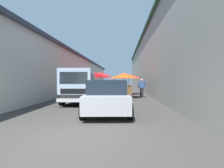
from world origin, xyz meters
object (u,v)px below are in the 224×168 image
at_px(fruit_stall_near_right, 129,79).
at_px(delivery_truck, 80,87).
at_px(fruit_stall_far_right, 100,76).
at_px(hatchback_car, 107,96).
at_px(plastic_stool, 115,96).
at_px(vendor_in_shade, 114,85).
at_px(vendor_by_crates, 142,87).
at_px(fruit_stall_mid_lane, 90,75).
at_px(fruit_stall_far_left, 124,78).
at_px(fruit_stall_near_left, 102,78).

relative_size(fruit_stall_near_right, delivery_truck, 0.44).
bearing_deg(fruit_stall_far_right, hatchback_car, -170.84).
bearing_deg(plastic_stool, vendor_in_shade, 4.49).
height_order(delivery_truck, vendor_by_crates, delivery_truck).
height_order(fruit_stall_mid_lane, fruit_stall_far_left, fruit_stall_mid_lane).
bearing_deg(fruit_stall_mid_lane, hatchback_car, -163.47).
xyz_separation_m(fruit_stall_near_right, vendor_in_shade, (-2.14, 1.34, -0.55)).
relative_size(fruit_stall_near_left, fruit_stall_mid_lane, 1.03).
bearing_deg(fruit_stall_near_left, delivery_truck, -178.49).
xyz_separation_m(fruit_stall_near_left, fruit_stall_far_right, (-2.70, -0.13, 0.22)).
bearing_deg(fruit_stall_near_right, fruit_stall_mid_lane, 109.42).
distance_m(hatchback_car, vendor_in_shade, 7.10).
relative_size(fruit_stall_near_left, fruit_stall_near_right, 1.22).
height_order(fruit_stall_near_right, vendor_in_shade, fruit_stall_near_right).
relative_size(fruit_stall_far_left, vendor_in_shade, 1.47).
distance_m(vendor_by_crates, vendor_in_shade, 2.35).
height_order(fruit_stall_far_left, vendor_by_crates, fruit_stall_far_left).
bearing_deg(vendor_in_shade, delivery_truck, 157.76).
height_order(fruit_stall_far_left, plastic_stool, fruit_stall_far_left).
distance_m(fruit_stall_far_left, plastic_stool, 2.12).
bearing_deg(fruit_stall_far_right, vendor_by_crates, -145.15).
height_order(fruit_stall_near_left, fruit_stall_far_left, fruit_stall_near_left).
height_order(fruit_stall_mid_lane, plastic_stool, fruit_stall_mid_lane).
distance_m(fruit_stall_near_left, vendor_in_shade, 9.02).
height_order(fruit_stall_far_right, fruit_stall_near_right, fruit_stall_far_right).
relative_size(fruit_stall_near_left, plastic_stool, 6.17).
xyz_separation_m(fruit_stall_mid_lane, fruit_stall_near_right, (1.29, -3.65, -0.36)).
distance_m(fruit_stall_far_left, delivery_truck, 4.31).
xyz_separation_m(fruit_stall_near_left, delivery_truck, (-13.22, -0.35, -0.71)).
xyz_separation_m(hatchback_car, delivery_truck, (2.59, 1.90, 0.30)).
relative_size(fruit_stall_far_right, plastic_stool, 6.44).
xyz_separation_m(fruit_stall_mid_lane, hatchback_car, (-7.95, -2.36, -1.15)).
bearing_deg(plastic_stool, hatchback_car, 177.85).
bearing_deg(vendor_in_shade, fruit_stall_far_left, -144.68).
bearing_deg(fruit_stall_far_left, vendor_in_shade, 35.32).
relative_size(fruit_stall_far_right, fruit_stall_far_left, 1.14).
relative_size(fruit_stall_near_right, hatchback_car, 0.55).
relative_size(hatchback_car, plastic_stool, 9.27).
distance_m(delivery_truck, vendor_in_shade, 4.87).
bearing_deg(plastic_stool, vendor_by_crates, -40.55).
distance_m(vendor_in_shade, plastic_stool, 2.84).
height_order(fruit_stall_near_left, delivery_truck, fruit_stall_near_left).
xyz_separation_m(fruit_stall_near_right, delivery_truck, (-6.64, 3.19, -0.48)).
relative_size(fruit_stall_near_left, fruit_stall_far_left, 1.09).
bearing_deg(vendor_by_crates, plastic_stool, 139.45).
bearing_deg(fruit_stall_mid_lane, fruit_stall_far_left, -122.90).
bearing_deg(vendor_in_shade, fruit_stall_far_right, 18.91).
height_order(vendor_in_shade, plastic_stool, vendor_in_shade).
relative_size(hatchback_car, vendor_by_crates, 2.63).
distance_m(fruit_stall_mid_lane, fruit_stall_far_left, 3.75).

